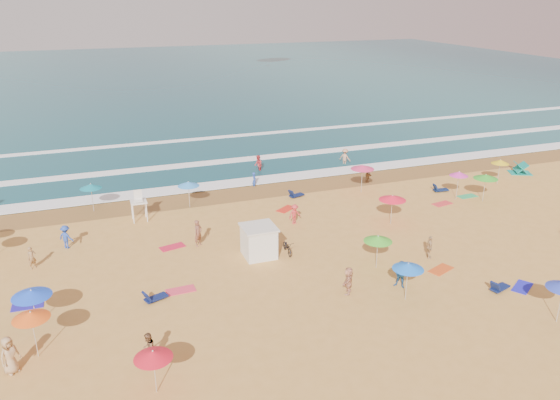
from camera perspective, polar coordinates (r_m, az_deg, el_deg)
name	(u,v)px	position (r m, az deg, el deg)	size (l,w,h in m)	color
ground	(270,257)	(36.40, -1.08, -5.93)	(220.00, 220.00, 0.00)	gold
ocean	(135,80)	(116.41, -14.95, 12.06)	(220.00, 140.00, 0.18)	#0C4756
wet_sand	(223,195)	(47.44, -5.99, 0.51)	(220.00, 220.00, 0.00)	olive
surf_foam	(201,166)	(55.58, -8.26, 3.57)	(200.00, 18.70, 0.05)	white
cabana	(259,242)	(36.11, -2.22, -4.41)	(2.00, 2.00, 2.00)	silver
cabana_roof	(259,227)	(35.68, -2.25, -2.87)	(2.20, 2.20, 0.12)	silver
bicycle	(287,247)	(36.66, 0.77, -4.93)	(0.61, 1.74, 0.92)	black
lifeguard_stand	(139,208)	(42.97, -14.51, -0.78)	(1.20, 1.20, 2.10)	white
beach_umbrellas	(314,216)	(37.25, 3.53, -1.72)	(44.36, 26.67, 0.75)	gold
loungers	(336,260)	(35.83, 5.87, -6.20)	(55.10, 20.56, 0.34)	#101951
towels	(284,270)	(34.70, 0.39, -7.33)	(43.01, 25.44, 0.03)	red
popup_tents	(555,191)	(52.04, 26.81, 0.86)	(6.91, 15.25, 1.20)	#DA3099
beachgoers	(252,219)	(40.30, -2.95, -1.99)	(33.79, 27.42, 2.13)	#2445AC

